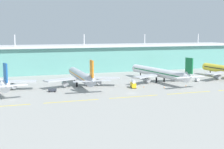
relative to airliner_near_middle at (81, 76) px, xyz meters
The scene contains 14 objects.
ground_plane 39.20m from the airliner_near_middle, 57.46° to the right, with size 600.00×600.00×0.00m, color #9E9E99.
terminal_building 78.20m from the airliner_near_middle, 74.54° to the left, with size 288.00×34.00×32.01m.
airliner_near_middle is the anchor object (origin of this frame).
airliner_far_middle 54.61m from the airliner_near_middle, ahead, with size 48.48×71.72×18.90m.
taxiway_stripe_west 66.24m from the airliner_near_middle, 139.59° to the right, with size 28.00×0.70×0.04m, color yellow.
taxiway_stripe_mid_west 46.16m from the airliner_near_middle, 110.76° to the right, with size 28.00×0.70×0.04m, color yellow.
taxiway_stripe_centre 46.74m from the airliner_near_middle, 67.39° to the right, with size 28.00×0.70×0.04m, color yellow.
taxiway_stripe_mid_east 67.46m from the airliner_near_middle, 39.53° to the right, with size 28.00×0.70×0.04m, color yellow.
baggage_cart 80.93m from the airliner_near_middle, ahead, with size 2.28×3.75×2.48m.
pushback_tug 25.43m from the airliner_near_middle, 146.54° to the right, with size 4.97×3.81×1.85m.
fuel_truck 33.44m from the airliner_near_middle, 30.98° to the right, with size 4.17×7.60×4.95m.
safety_cone_left_wingtip 66.78m from the airliner_near_middle, 19.16° to the right, with size 0.56×0.56×0.70m, color orange.
safety_cone_nose_front 39.93m from the airliner_near_middle, 25.71° to the right, with size 0.56×0.56×0.70m, color orange.
safety_cone_right_wingtip 52.38m from the airliner_near_middle, 25.98° to the right, with size 0.56×0.56×0.70m, color orange.
Camera 1 is at (-73.47, -171.04, 34.80)m, focal length 53.70 mm.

